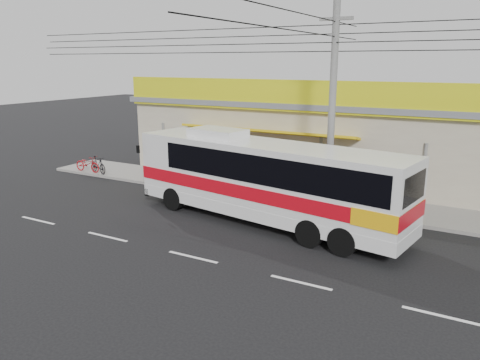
{
  "coord_description": "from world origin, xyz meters",
  "views": [
    {
      "loc": [
        8.7,
        -14.9,
        6.59
      ],
      "look_at": [
        -0.62,
        2.0,
        1.69
      ],
      "focal_mm": 35.0,
      "sensor_mm": 36.0,
      "label": 1
    }
  ],
  "objects_px": {
    "motorbike_red": "(88,164)",
    "motorbike_dark": "(98,165)",
    "utility_pole": "(335,37)",
    "coach_bus": "(269,177)"
  },
  "relations": [
    {
      "from": "motorbike_dark",
      "to": "utility_pole",
      "type": "height_order",
      "value": "utility_pole"
    },
    {
      "from": "motorbike_red",
      "to": "motorbike_dark",
      "type": "relative_size",
      "value": 1.08
    },
    {
      "from": "motorbike_red",
      "to": "motorbike_dark",
      "type": "height_order",
      "value": "motorbike_dark"
    },
    {
      "from": "motorbike_dark",
      "to": "utility_pole",
      "type": "distance_m",
      "value": 15.88
    },
    {
      "from": "motorbike_dark",
      "to": "motorbike_red",
      "type": "bearing_deg",
      "value": 107.12
    },
    {
      "from": "motorbike_red",
      "to": "coach_bus",
      "type": "bearing_deg",
      "value": -102.47
    },
    {
      "from": "motorbike_dark",
      "to": "utility_pole",
      "type": "relative_size",
      "value": 0.05
    },
    {
      "from": "motorbike_red",
      "to": "utility_pole",
      "type": "distance_m",
      "value": 16.67
    },
    {
      "from": "coach_bus",
      "to": "motorbike_red",
      "type": "height_order",
      "value": "coach_bus"
    },
    {
      "from": "coach_bus",
      "to": "utility_pole",
      "type": "relative_size",
      "value": 0.37
    }
  ]
}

